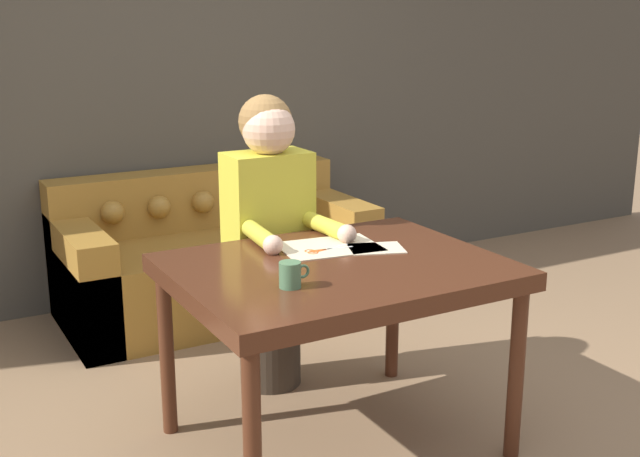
{
  "coord_description": "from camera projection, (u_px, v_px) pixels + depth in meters",
  "views": [
    {
      "loc": [
        -1.59,
        -2.36,
        1.65
      ],
      "look_at": [
        -0.13,
        0.26,
        0.85
      ],
      "focal_mm": 45.0,
      "sensor_mm": 36.0,
      "label": 1
    }
  ],
  "objects": [
    {
      "name": "ground_plane",
      "position": [
        380.0,
        448.0,
        3.17
      ],
      "size": [
        16.0,
        16.0,
        0.0
      ],
      "primitive_type": "plane",
      "color": "#846647"
    },
    {
      "name": "couch",
      "position": [
        214.0,
        261.0,
        4.59
      ],
      "size": [
        1.71,
        0.84,
        0.78
      ],
      "color": "olive",
      "rests_on": "ground_plane"
    },
    {
      "name": "mug",
      "position": [
        291.0,
        275.0,
        2.73
      ],
      "size": [
        0.11,
        0.08,
        0.09
      ],
      "color": "#47704C",
      "rests_on": "dining_table"
    },
    {
      "name": "dining_table",
      "position": [
        337.0,
        282.0,
        3.03
      ],
      "size": [
        1.21,
        0.95,
        0.75
      ],
      "color": "#472314",
      "rests_on": "ground_plane"
    },
    {
      "name": "pattern_paper_offcut",
      "position": [
        376.0,
        248.0,
        3.19
      ],
      "size": [
        0.26,
        0.23,
        0.0
      ],
      "color": "beige",
      "rests_on": "dining_table"
    },
    {
      "name": "scissors",
      "position": [
        320.0,
        251.0,
        3.16
      ],
      "size": [
        0.2,
        0.07,
        0.01
      ],
      "color": "silver",
      "rests_on": "dining_table"
    },
    {
      "name": "pattern_paper_main",
      "position": [
        329.0,
        247.0,
        3.21
      ],
      "size": [
        0.43,
        0.33,
        0.0
      ],
      "color": "beige",
      "rests_on": "dining_table"
    },
    {
      "name": "person",
      "position": [
        269.0,
        239.0,
        3.55
      ],
      "size": [
        0.42,
        0.58,
        1.33
      ],
      "color": "#33281E",
      "rests_on": "ground_plane"
    },
    {
      "name": "wall_back",
      "position": [
        178.0,
        78.0,
        4.69
      ],
      "size": [
        8.0,
        0.06,
        2.6
      ],
      "color": "#474238",
      "rests_on": "ground_plane"
    }
  ]
}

